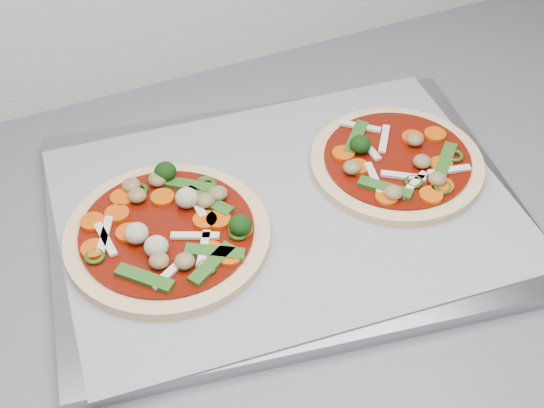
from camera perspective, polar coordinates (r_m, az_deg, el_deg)
name	(u,v)px	position (r m, az deg, el deg)	size (l,w,h in m)	color
baking_tray	(285,212)	(0.81, 1.02, -0.61)	(0.49, 0.36, 0.02)	#97969C
parchment	(286,206)	(0.80, 1.03, -0.15)	(0.47, 0.34, 0.00)	#9B9BA0
pizza_left	(169,231)	(0.77, -7.76, -2.05)	(0.29, 0.29, 0.04)	#F0CB86
pizza_right	(397,162)	(0.85, 9.39, 3.12)	(0.22, 0.22, 0.03)	#F0CB86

